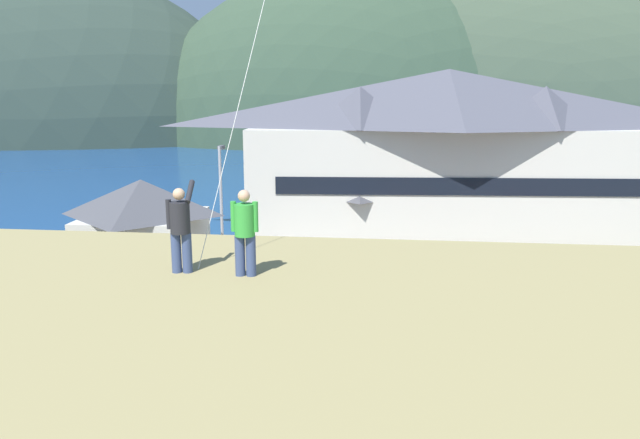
% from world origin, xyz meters
% --- Properties ---
extents(ground_plane, '(600.00, 600.00, 0.00)m').
position_xyz_m(ground_plane, '(0.00, 0.00, 0.00)').
color(ground_plane, '#66604C').
extents(parking_lot_pad, '(40.00, 20.00, 0.10)m').
position_xyz_m(parking_lot_pad, '(0.00, 5.00, 0.05)').
color(parking_lot_pad, gray).
rests_on(parking_lot_pad, ground).
extents(bay_water, '(360.00, 84.00, 0.03)m').
position_xyz_m(bay_water, '(0.00, 60.00, 0.01)').
color(bay_water, navy).
rests_on(bay_water, ground).
extents(far_hill_east_peak, '(88.50, 52.23, 70.74)m').
position_xyz_m(far_hill_east_peak, '(-5.74, 108.12, 0.00)').
color(far_hill_east_peak, '#334733').
rests_on(far_hill_east_peak, ground).
extents(far_hill_center_saddle, '(139.59, 45.66, 67.47)m').
position_xyz_m(far_hill_center_saddle, '(15.30, 109.68, 0.00)').
color(far_hill_center_saddle, '#3D4C38').
rests_on(far_hill_center_saddle, ground).
extents(harbor_lodge, '(28.61, 11.31, 11.43)m').
position_xyz_m(harbor_lodge, '(7.32, 20.31, 6.04)').
color(harbor_lodge, beige).
rests_on(harbor_lodge, ground).
extents(storage_shed_near_lot, '(6.52, 6.20, 5.42)m').
position_xyz_m(storage_shed_near_lot, '(-9.39, 8.37, 2.82)').
color(storage_shed_near_lot, beige).
rests_on(storage_shed_near_lot, ground).
extents(storage_shed_waterside, '(5.73, 5.61, 4.83)m').
position_xyz_m(storage_shed_waterside, '(1.50, 18.61, 2.51)').
color(storage_shed_waterside, '#756B5B').
rests_on(storage_shed_waterside, ground).
extents(wharf_dock, '(3.20, 13.12, 0.70)m').
position_xyz_m(wharf_dock, '(-2.93, 32.19, 0.35)').
color(wharf_dock, '#70604C').
rests_on(wharf_dock, ground).
extents(moored_boat_wharfside, '(2.68, 6.45, 2.16)m').
position_xyz_m(moored_boat_wharfside, '(-6.27, 33.47, 0.72)').
color(moored_boat_wharfside, silver).
rests_on(moored_boat_wharfside, ground).
extents(moored_boat_outer_mooring, '(2.60, 7.66, 2.16)m').
position_xyz_m(moored_boat_outer_mooring, '(0.64, 33.35, 0.72)').
color(moored_boat_outer_mooring, navy).
rests_on(moored_boat_outer_mooring, ground).
extents(moored_boat_inner_slip, '(2.02, 6.21, 2.16)m').
position_xyz_m(moored_boat_inner_slip, '(-6.25, 30.69, 0.72)').
color(moored_boat_inner_slip, navy).
rests_on(moored_boat_inner_slip, ground).
extents(parked_car_back_row_right, '(4.26, 2.18, 1.82)m').
position_xyz_m(parked_car_back_row_right, '(1.52, 7.36, 1.06)').
color(parked_car_back_row_right, '#9EA3A8').
rests_on(parked_car_back_row_right, parking_lot_pad).
extents(parked_car_front_row_end, '(4.30, 2.25, 1.82)m').
position_xyz_m(parked_car_front_row_end, '(14.96, 6.76, 1.06)').
color(parked_car_front_row_end, red).
rests_on(parked_car_front_row_end, parking_lot_pad).
extents(parked_car_mid_row_far, '(4.25, 2.15, 1.82)m').
position_xyz_m(parked_car_mid_row_far, '(-3.41, 6.10, 1.06)').
color(parked_car_mid_row_far, '#B28923').
rests_on(parked_car_mid_row_far, parking_lot_pad).
extents(parked_car_back_row_left, '(4.31, 2.28, 1.82)m').
position_xyz_m(parked_car_back_row_left, '(9.56, -0.48, 1.06)').
color(parked_car_back_row_left, '#236633').
rests_on(parked_car_back_row_left, parking_lot_pad).
extents(parked_car_front_row_red, '(4.33, 2.31, 1.82)m').
position_xyz_m(parked_car_front_row_red, '(1.93, 0.66, 1.06)').
color(parked_car_front_row_red, navy).
rests_on(parked_car_front_row_red, parking_lot_pad).
extents(parked_car_front_row_silver, '(4.24, 2.13, 1.82)m').
position_xyz_m(parked_car_front_row_silver, '(6.33, 6.78, 1.06)').
color(parked_car_front_row_silver, red).
rests_on(parked_car_front_row_silver, parking_lot_pad).
extents(parking_light_pole, '(0.24, 0.78, 6.91)m').
position_xyz_m(parking_light_pole, '(-5.73, 10.56, 4.09)').
color(parking_light_pole, '#ADADB2').
rests_on(parking_light_pole, parking_lot_pad).
extents(person_kite_flyer, '(0.52, 0.68, 1.86)m').
position_xyz_m(person_kite_flyer, '(-0.73, -9.76, 7.10)').
color(person_kite_flyer, '#384770').
rests_on(person_kite_flyer, grassy_hill_foreground).
extents(person_companion, '(0.55, 0.40, 1.74)m').
position_xyz_m(person_companion, '(0.62, -9.84, 7.09)').
color(person_companion, '#384770').
rests_on(person_companion, grassy_hill_foreground).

